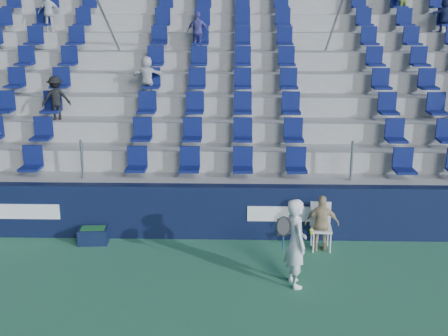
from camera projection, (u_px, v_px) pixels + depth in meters
The scene contains 7 objects.
ground at pixel (208, 310), 9.46m from camera, with size 70.00×70.00×0.00m, color #327450.
sponsor_wall at pixel (215, 212), 12.32m from camera, with size 24.00×0.32×1.20m.
grandstand at pixel (222, 104), 16.78m from camera, with size 24.00×8.17×6.63m.
tennis_player at pixel (296, 243), 10.11m from camera, with size 0.69×0.68×1.67m.
line_judge_chair at pixel (321, 222), 11.79m from camera, with size 0.47×0.48×0.99m.
line_judge at pixel (322, 223), 11.64m from camera, with size 0.71×0.29×1.21m, color tan.
ball_bin at pixel (93, 235), 12.11m from camera, with size 0.65×0.45×0.35m.
Camera 1 is at (0.49, -8.41, 4.93)m, focal length 45.00 mm.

